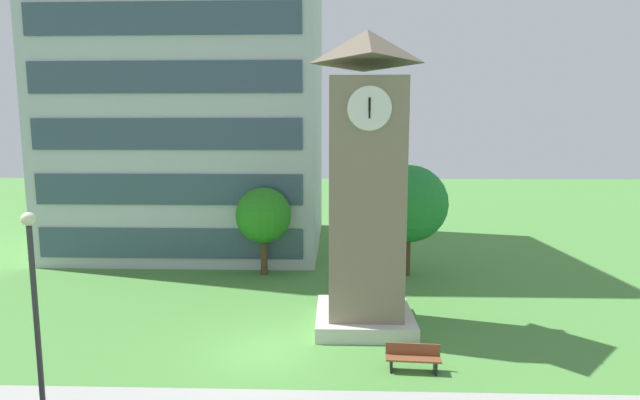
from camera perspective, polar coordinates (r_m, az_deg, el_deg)
The scene contains 7 objects.
ground_plane at distance 17.75m, azimuth -6.70°, elevation -18.08°, with size 160.00×160.00×0.00m, color #4C893D.
office_building at distance 35.90m, azimuth -14.43°, elevation 15.34°, with size 17.11×15.18×25.60m.
clock_tower at distance 18.71m, azimuth 5.62°, elevation 0.36°, with size 3.93×3.93×11.86m.
park_bench at distance 16.51m, azimuth 11.36°, elevation -18.43°, with size 1.83×0.60×0.88m.
street_lamp at distance 14.53m, azimuth -31.67°, elevation -9.81°, with size 0.36×0.36×5.76m.
tree_by_building at distance 26.44m, azimuth 10.87°, elevation -0.44°, with size 4.32×4.32×6.29m.
tree_near_tower at distance 26.42m, azimuth -6.96°, elevation -1.91°, with size 3.14×3.14×5.01m.
Camera 1 is at (2.45, -15.88, 7.55)m, focal length 26.05 mm.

